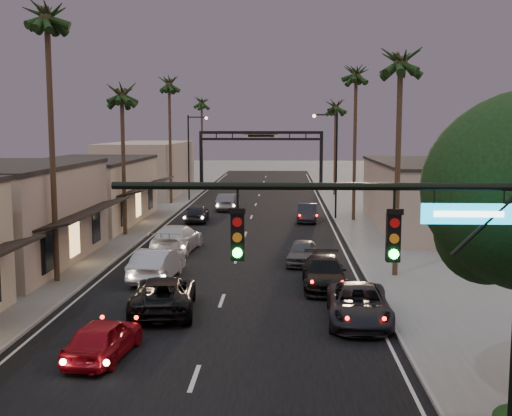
# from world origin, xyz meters

# --- Properties ---
(ground) EXTENTS (200.00, 200.00, 0.00)m
(ground) POSITION_xyz_m (0.00, 40.00, 0.00)
(ground) COLOR slate
(ground) RESTS_ON ground
(road) EXTENTS (14.00, 120.00, 0.02)m
(road) POSITION_xyz_m (0.00, 45.00, 0.00)
(road) COLOR black
(road) RESTS_ON ground
(sidewalk_left) EXTENTS (5.00, 92.00, 0.12)m
(sidewalk_left) POSITION_xyz_m (-9.50, 52.00, 0.06)
(sidewalk_left) COLOR slate
(sidewalk_left) RESTS_ON ground
(sidewalk_right) EXTENTS (5.00, 92.00, 0.12)m
(sidewalk_right) POSITION_xyz_m (9.50, 52.00, 0.06)
(sidewalk_right) COLOR slate
(sidewalk_right) RESTS_ON ground
(storefront_mid) EXTENTS (8.00, 14.00, 5.50)m
(storefront_mid) POSITION_xyz_m (-13.00, 26.00, 2.75)
(storefront_mid) COLOR #A49383
(storefront_mid) RESTS_ON ground
(storefront_far) EXTENTS (8.00, 16.00, 5.00)m
(storefront_far) POSITION_xyz_m (-13.00, 42.00, 2.50)
(storefront_far) COLOR #BCB08F
(storefront_far) RESTS_ON ground
(storefront_dist) EXTENTS (8.00, 20.00, 6.00)m
(storefront_dist) POSITION_xyz_m (-13.00, 65.00, 3.00)
(storefront_dist) COLOR #A49383
(storefront_dist) RESTS_ON ground
(building_right) EXTENTS (8.00, 18.00, 5.00)m
(building_right) POSITION_xyz_m (14.00, 40.00, 2.50)
(building_right) COLOR #A49383
(building_right) RESTS_ON ground
(traffic_signal) EXTENTS (8.51, 0.22, 7.80)m
(traffic_signal) POSITION_xyz_m (5.69, 4.00, 5.08)
(traffic_signal) COLOR black
(traffic_signal) RESTS_ON ground
(arch) EXTENTS (15.20, 0.40, 7.27)m
(arch) POSITION_xyz_m (0.00, 70.00, 5.53)
(arch) COLOR black
(arch) RESTS_ON ground
(streetlight_right) EXTENTS (2.13, 0.30, 9.00)m
(streetlight_right) POSITION_xyz_m (6.92, 45.00, 5.33)
(streetlight_right) COLOR black
(streetlight_right) RESTS_ON ground
(streetlight_left) EXTENTS (2.13, 0.30, 9.00)m
(streetlight_left) POSITION_xyz_m (-6.92, 58.00, 5.33)
(streetlight_left) COLOR black
(streetlight_left) RESTS_ON ground
(palm_lb) EXTENTS (3.20, 3.20, 15.20)m
(palm_lb) POSITION_xyz_m (-8.60, 22.00, 13.39)
(palm_lb) COLOR #38281C
(palm_lb) RESTS_ON ground
(palm_lc) EXTENTS (3.20, 3.20, 12.20)m
(palm_lc) POSITION_xyz_m (-8.60, 36.00, 10.47)
(palm_lc) COLOR #38281C
(palm_lc) RESTS_ON ground
(palm_ld) EXTENTS (3.20, 3.20, 14.20)m
(palm_ld) POSITION_xyz_m (-8.60, 55.00, 12.42)
(palm_ld) COLOR #38281C
(palm_ld) RESTS_ON ground
(palm_ra) EXTENTS (3.20, 3.20, 13.20)m
(palm_ra) POSITION_xyz_m (8.60, 24.00, 11.44)
(palm_ra) COLOR #38281C
(palm_ra) RESTS_ON ground
(palm_rb) EXTENTS (3.20, 3.20, 14.20)m
(palm_rb) POSITION_xyz_m (8.60, 44.00, 12.42)
(palm_rb) COLOR #38281C
(palm_rb) RESTS_ON ground
(palm_rc) EXTENTS (3.20, 3.20, 12.20)m
(palm_rc) POSITION_xyz_m (8.60, 64.00, 10.47)
(palm_rc) COLOR #38281C
(palm_rc) RESTS_ON ground
(palm_far) EXTENTS (3.20, 3.20, 13.20)m
(palm_far) POSITION_xyz_m (-8.30, 78.00, 11.44)
(palm_far) COLOR #38281C
(palm_far) RESTS_ON ground
(oncoming_red) EXTENTS (2.12, 4.26, 1.39)m
(oncoming_red) POSITION_xyz_m (-3.32, 11.66, 0.70)
(oncoming_red) COLOR maroon
(oncoming_red) RESTS_ON ground
(oncoming_pickup) EXTENTS (3.10, 5.76, 1.54)m
(oncoming_pickup) POSITION_xyz_m (-2.28, 17.16, 0.77)
(oncoming_pickup) COLOR black
(oncoming_pickup) RESTS_ON ground
(oncoming_silver) EXTENTS (2.20, 5.12, 1.64)m
(oncoming_silver) POSITION_xyz_m (-3.69, 22.87, 0.82)
(oncoming_silver) COLOR #ADADB3
(oncoming_silver) RESTS_ON ground
(oncoming_white) EXTENTS (2.89, 6.04, 1.70)m
(oncoming_white) POSITION_xyz_m (-3.94, 30.40, 0.85)
(oncoming_white) COLOR silver
(oncoming_white) RESTS_ON ground
(oncoming_dgrey) EXTENTS (1.93, 4.42, 1.48)m
(oncoming_dgrey) POSITION_xyz_m (-4.33, 42.99, 0.74)
(oncoming_dgrey) COLOR black
(oncoming_dgrey) RESTS_ON ground
(oncoming_grey_far) EXTENTS (1.91, 4.83, 1.56)m
(oncoming_grey_far) POSITION_xyz_m (-2.46, 50.67, 0.78)
(oncoming_grey_far) COLOR #56555B
(oncoming_grey_far) RESTS_ON ground
(curbside_near) EXTENTS (2.69, 5.41, 1.47)m
(curbside_near) POSITION_xyz_m (5.79, 16.05, 0.74)
(curbside_near) COLOR black
(curbside_near) RESTS_ON ground
(curbside_black) EXTENTS (2.11, 5.13, 1.49)m
(curbside_black) POSITION_xyz_m (4.75, 21.55, 0.74)
(curbside_black) COLOR black
(curbside_black) RESTS_ON ground
(curbside_grey) EXTENTS (2.04, 4.13, 1.35)m
(curbside_grey) POSITION_xyz_m (3.84, 27.05, 0.68)
(curbside_grey) COLOR #45464A
(curbside_grey) RESTS_ON ground
(curbside_far) EXTENTS (1.80, 4.55, 1.47)m
(curbside_far) POSITION_xyz_m (4.74, 43.51, 0.74)
(curbside_far) COLOR black
(curbside_far) RESTS_ON ground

